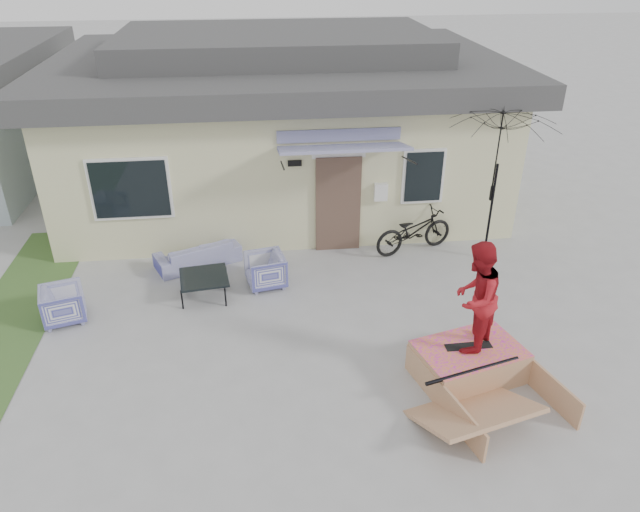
{
  "coord_description": "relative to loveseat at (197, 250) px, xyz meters",
  "views": [
    {
      "loc": [
        -0.72,
        -6.88,
        6.09
      ],
      "look_at": [
        0.3,
        1.8,
        1.3
      ],
      "focal_mm": 33.17,
      "sensor_mm": 36.0,
      "label": 1
    }
  ],
  "objects": [
    {
      "name": "ground",
      "position": [
        1.98,
        -4.1,
        -0.34
      ],
      "size": [
        90.0,
        90.0,
        0.0
      ],
      "primitive_type": "plane",
      "color": "#999999",
      "rests_on": "ground"
    },
    {
      "name": "grass_strip",
      "position": [
        -3.22,
        -2.1,
        -0.33
      ],
      "size": [
        1.4,
        8.0,
        0.01
      ],
      "primitive_type": "cube",
      "color": "#375A28",
      "rests_on": "ground"
    },
    {
      "name": "house",
      "position": [
        1.98,
        3.9,
        1.6
      ],
      "size": [
        10.8,
        8.49,
        4.1
      ],
      "color": "beige",
      "rests_on": "ground"
    },
    {
      "name": "loveseat",
      "position": [
        0.0,
        0.0,
        0.0
      ],
      "size": [
        1.78,
        1.16,
        0.67
      ],
      "primitive_type": "imported",
      "rotation": [
        0.0,
        0.0,
        3.56
      ],
      "color": "#393A90",
      "rests_on": "ground"
    },
    {
      "name": "armchair_left",
      "position": [
        -2.23,
        -1.77,
        0.02
      ],
      "size": [
        0.83,
        0.86,
        0.72
      ],
      "primitive_type": "imported",
      "rotation": [
        0.0,
        0.0,
        1.85
      ],
      "color": "#393A90",
      "rests_on": "ground"
    },
    {
      "name": "armchair_right",
      "position": [
        1.37,
        -0.99,
        0.03
      ],
      "size": [
        0.79,
        0.83,
        0.73
      ],
      "primitive_type": "imported",
      "rotation": [
        0.0,
        0.0,
        -1.38
      ],
      "color": "#393A90",
      "rests_on": "ground"
    },
    {
      "name": "coffee_table",
      "position": [
        0.21,
        -1.26,
        -0.12
      ],
      "size": [
        0.98,
        0.98,
        0.43
      ],
      "primitive_type": "cube",
      "rotation": [
        0.0,
        0.0,
        0.13
      ],
      "color": "black",
      "rests_on": "ground"
    },
    {
      "name": "bicycle",
      "position": [
        4.59,
        0.08,
        0.25
      ],
      "size": [
        1.94,
        1.17,
        1.17
      ],
      "primitive_type": "imported",
      "rotation": [
        0.0,
        0.0,
        1.88
      ],
      "color": "black",
      "rests_on": "ground"
    },
    {
      "name": "patio_umbrella",
      "position": [
        6.03,
        -0.4,
        1.41
      ],
      "size": [
        2.69,
        2.6,
        2.2
      ],
      "color": "black",
      "rests_on": "ground"
    },
    {
      "name": "skate_ramp",
      "position": [
        4.38,
        -4.08,
        -0.08
      ],
      "size": [
        2.05,
        2.42,
        0.52
      ],
      "primitive_type": null,
      "rotation": [
        0.0,
        0.0,
        0.26
      ],
      "color": "#AF7E59",
      "rests_on": "ground"
    },
    {
      "name": "skateboard",
      "position": [
        4.37,
        -4.03,
        0.21
      ],
      "size": [
        0.72,
        0.19,
        0.05
      ],
      "primitive_type": "cube",
      "rotation": [
        0.0,
        0.0,
        0.01
      ],
      "color": "black",
      "rests_on": "skate_ramp"
    },
    {
      "name": "skater",
      "position": [
        4.37,
        -4.03,
        1.11
      ],
      "size": [
        1.06,
        1.08,
        1.76
      ],
      "primitive_type": "imported",
      "rotation": [
        0.0,
        0.0,
        4.01
      ],
      "color": "#A6171F",
      "rests_on": "skateboard"
    }
  ]
}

